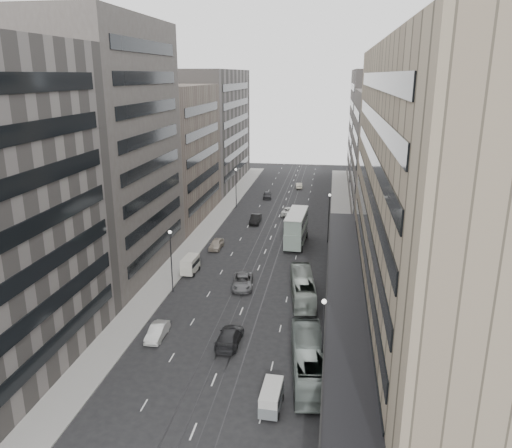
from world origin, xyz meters
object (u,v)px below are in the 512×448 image
Objects in this scene: sedan_2 at (243,282)px; pedestrian at (325,415)px; vw_microbus at (271,397)px; sedan_1 at (157,332)px; bus_far at (303,287)px; double_decker at (296,228)px; bus_near at (308,360)px; panel_van at (190,264)px.

sedan_2 is 2.82× the size of pedestrian.
sedan_1 is at bearing 146.03° from vw_microbus.
double_decker is at bearing -90.48° from bus_far.
double_decker reaches higher than bus_near.
bus_near is 5.91m from vw_microbus.
pedestrian is (5.67, -43.94, -1.79)m from double_decker.
double_decker is 19.18m from sedan_2.
panel_van is at bearing -130.36° from double_decker.
vw_microbus is 25.07m from sedan_2.
panel_van reaches higher than pedestrian.
bus_far is 20.69m from double_decker.
vw_microbus is 31.50m from panel_van.
vw_microbus reaches higher than sedan_2.
sedan_1 is at bearing -58.37° from pedestrian.
double_decker is 44.34m from pedestrian.
bus_far is at bearing -23.15° from sedan_2.
sedan_2 is (-8.01, 2.29, -0.76)m from bus_far.
panel_van is at bearing 148.80° from sedan_2.
bus_far is 1.10× the size of double_decker.
double_decker is 42.39m from vw_microbus.
vw_microbus is at bearing 79.72° from bus_far.
double_decker is 34.84m from sedan_1.
double_decker reaches higher than pedestrian.
double_decker is at bearing -90.12° from bus_near.
bus_far is at bearing 39.01° from sedan_1.
vw_microbus is at bearing -36.71° from sedan_1.
bus_near is 37.39m from double_decker.
bus_near is at bearing -101.81° from pedestrian.
panel_van is at bearing 94.32° from sedan_1.
panel_van is (-16.12, 5.92, -0.22)m from bus_far.
sedan_2 is (-6.80, 24.13, -0.35)m from vw_microbus.
bus_near is 16.72m from bus_far.
pedestrian is at bearing 97.85° from bus_near.
vw_microbus is at bearing -81.42° from sedan_2.
bus_far is at bearing -80.46° from double_decker.
bus_far is at bearing -107.90° from pedestrian.
double_decker is (-3.97, 37.15, 1.26)m from bus_near.
sedan_1 is (-16.18, 4.60, -0.95)m from bus_near.
sedan_1 is at bearing -22.09° from bus_near.
sedan_2 is at bearing -21.58° from panel_van.
sedan_1 is (-12.21, -32.55, -2.21)m from double_decker.
bus_near is at bearing 88.32° from bus_far.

